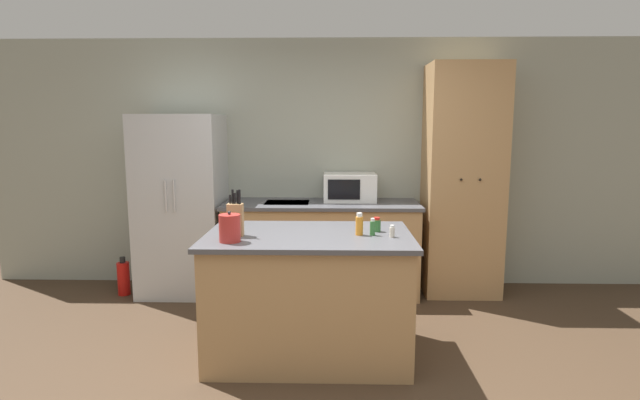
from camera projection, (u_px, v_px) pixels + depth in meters
ground_plane at (316, 393)px, 3.22m from camera, size 14.00×14.00×0.00m
wall_back at (323, 164)px, 5.33m from camera, size 7.20×0.06×2.60m
refrigerator at (182, 205)px, 5.06m from camera, size 0.83×0.70×1.81m
back_counter at (321, 248)px, 5.10m from camera, size 1.96×0.70×0.94m
pantry_cabinet at (462, 181)px, 5.01m from camera, size 0.74×0.59×2.31m
kitchen_island at (309, 294)px, 3.72m from camera, size 1.50×0.96×0.93m
microwave at (350, 187)px, 5.12m from camera, size 0.53×0.39×0.28m
knife_block at (235, 219)px, 3.56m from camera, size 0.11×0.07×0.34m
spice_bottle_tall_dark at (359, 225)px, 3.59m from camera, size 0.05×0.05×0.16m
spice_bottle_short_red at (377, 225)px, 3.71m from camera, size 0.06×0.06×0.11m
spice_bottle_amber_oil at (373, 227)px, 3.58m from camera, size 0.04×0.04×0.13m
spice_bottle_green_herb at (392, 232)px, 3.52m from camera, size 0.04×0.04×0.09m
kettle at (230, 228)px, 3.38m from camera, size 0.15×0.15×0.21m
fire_extinguisher at (124, 278)px, 5.07m from camera, size 0.12×0.12×0.39m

